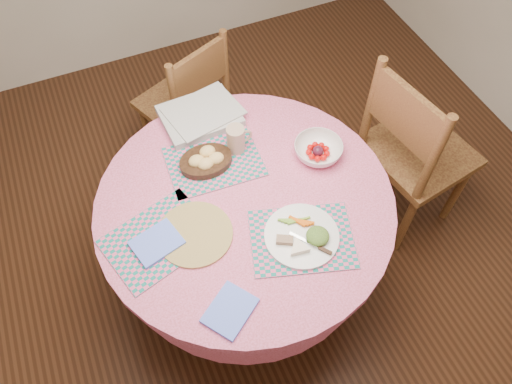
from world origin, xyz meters
TOP-DOWN VIEW (x-y plane):
  - ground at (0.00, 0.00)m, footprint 4.00×4.00m
  - dining_table at (0.00, 0.00)m, footprint 1.24×1.24m
  - chair_right at (0.92, 0.07)m, footprint 0.54×0.56m
  - chair_back at (0.03, 0.90)m, footprint 0.55×0.54m
  - placemat_front at (0.13, -0.26)m, footprint 0.47×0.41m
  - placemat_left at (-0.38, -0.04)m, footprint 0.47×0.40m
  - placemat_back at (-0.04, 0.24)m, footprint 0.42×0.32m
  - wicker_trivet at (-0.24, -0.07)m, footprint 0.30×0.30m
  - napkin_near at (-0.23, -0.42)m, footprint 0.23×0.22m
  - napkin_far at (-0.39, -0.06)m, footprint 0.21×0.18m
  - dinner_plate at (0.14, -0.26)m, footprint 0.29×0.29m
  - bread_bowl at (-0.08, 0.24)m, footprint 0.23×0.23m
  - latte_mug at (0.07, 0.27)m, footprint 0.12×0.08m
  - fruit_bowl at (0.38, 0.09)m, footprint 0.23×0.23m
  - newspaper_stack at (-0.01, 0.50)m, footprint 0.38×0.31m

SIDE VIEW (x-z plane):
  - ground at x=0.00m, z-range 0.00..0.00m
  - chair_back at x=0.03m, z-range 0.02..0.94m
  - chair_right at x=0.92m, z-range 0.02..1.07m
  - dining_table at x=0.00m, z-range 0.18..0.93m
  - placemat_front at x=0.13m, z-range 0.75..0.76m
  - placemat_left at x=-0.38m, z-range 0.75..0.76m
  - placemat_back at x=-0.04m, z-range 0.75..0.76m
  - wicker_trivet at x=-0.24m, z-range 0.75..0.76m
  - napkin_near at x=-0.23m, z-range 0.75..0.76m
  - napkin_far at x=-0.39m, z-range 0.76..0.77m
  - dinner_plate at x=0.14m, z-range 0.74..0.80m
  - newspaper_stack at x=-0.01m, z-range 0.76..0.80m
  - fruit_bowl at x=0.38m, z-range 0.75..0.81m
  - bread_bowl at x=-0.08m, z-range 0.75..0.82m
  - latte_mug at x=0.07m, z-range 0.76..0.88m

